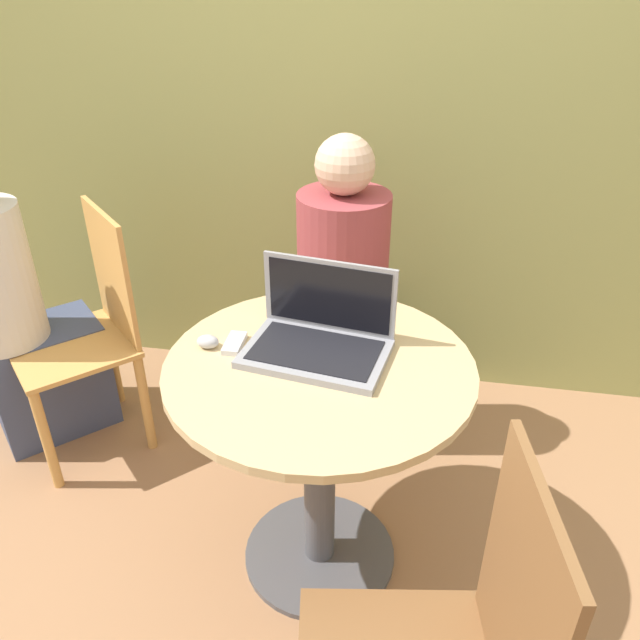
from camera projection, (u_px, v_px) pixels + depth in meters
ground_plane at (320, 554)px, 1.99m from camera, size 12.00×12.00×0.00m
back_wall at (372, 69)px, 2.25m from camera, size 7.00×0.05×2.60m
round_table at (320, 426)px, 1.73m from camera, size 0.81×0.81×0.74m
laptop at (320, 335)px, 1.65m from camera, size 0.40×0.30×0.23m
cell_phone at (234, 343)px, 1.68m from camera, size 0.05×0.10×0.02m
computer_mouse at (208, 342)px, 1.67m from camera, size 0.06×0.04×0.04m
person_seated at (345, 316)px, 2.32m from camera, size 0.33×0.50×1.18m
chair_background at (89, 333)px, 2.27m from camera, size 0.57×0.57×0.91m
person_background at (20, 326)px, 2.29m from camera, size 0.50×0.50×1.13m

